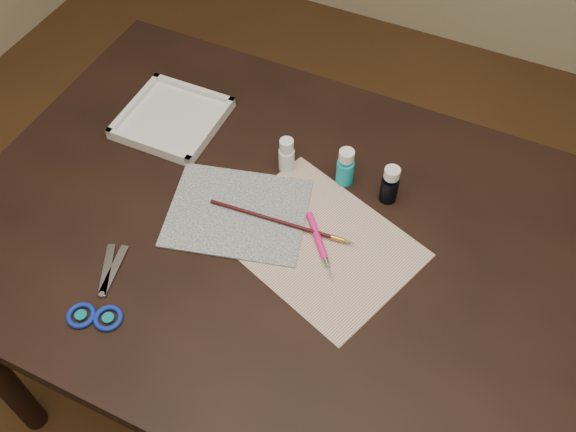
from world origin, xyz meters
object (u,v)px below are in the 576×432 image
at_px(scissors, 100,286).
at_px(palette_tray, 172,118).
at_px(paint_bottle_navy, 390,184).
at_px(paper, 318,242).
at_px(paint_bottle_white, 287,155).
at_px(paint_bottle_cyan, 345,167).
at_px(canvas, 238,212).

relative_size(scissors, palette_tray, 0.97).
height_order(paint_bottle_navy, palette_tray, paint_bottle_navy).
bearing_deg(paper, paint_bottle_navy, 62.57).
height_order(paint_bottle_white, paint_bottle_cyan, paint_bottle_cyan).
xyz_separation_m(canvas, palette_tray, (-0.25, 0.17, 0.01)).
height_order(paint_bottle_white, scissors, paint_bottle_white).
distance_m(paint_bottle_cyan, scissors, 0.53).
height_order(paper, canvas, canvas).
bearing_deg(paint_bottle_cyan, scissors, -125.37).
distance_m(paper, canvas, 0.17).
bearing_deg(paint_bottle_white, palette_tray, 177.04).
distance_m(paint_bottle_white, palette_tray, 0.29).
distance_m(scissors, palette_tray, 0.44).
distance_m(canvas, paint_bottle_cyan, 0.24).
distance_m(canvas, scissors, 0.30).
relative_size(paper, paint_bottle_navy, 4.11).
bearing_deg(paint_bottle_white, canvas, -103.18).
relative_size(paper, palette_tray, 1.71).
height_order(scissors, palette_tray, palette_tray).
xyz_separation_m(paint_bottle_white, palette_tray, (-0.29, 0.02, -0.03)).
relative_size(paint_bottle_white, palette_tray, 0.39).
height_order(canvas, scissors, scissors).
bearing_deg(paint_bottle_white, scissors, -113.81).
xyz_separation_m(paper, canvas, (-0.17, -0.00, 0.00)).
relative_size(paper, paint_bottle_cyan, 4.09).
relative_size(canvas, paint_bottle_white, 3.35).
bearing_deg(paint_bottle_white, paint_bottle_navy, 3.32).
bearing_deg(paper, paint_bottle_white, 132.76).
bearing_deg(paper, canvas, -178.64).
distance_m(paper, paint_bottle_navy, 0.19).
relative_size(paint_bottle_cyan, scissors, 0.43).
height_order(paper, palette_tray, palette_tray).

